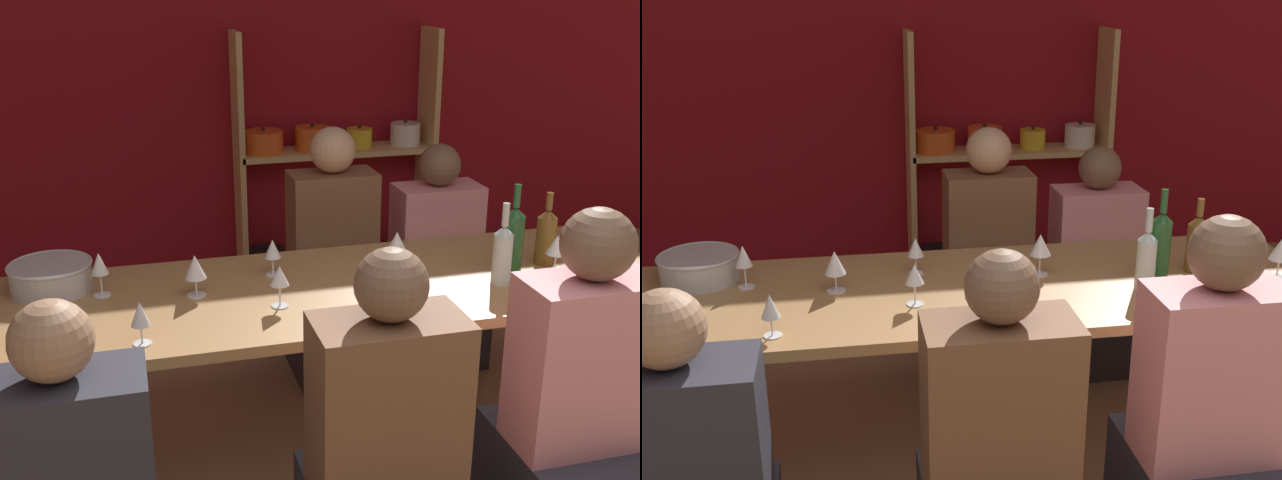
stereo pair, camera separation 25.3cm
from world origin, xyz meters
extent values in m
cube|color=maroon|center=(0.00, 3.83, 1.35)|extent=(8.80, 0.06, 2.70)
cube|color=tan|center=(-0.18, 3.63, 0.78)|extent=(0.04, 0.30, 1.57)
cube|color=tan|center=(1.08, 3.63, 0.78)|extent=(0.04, 0.30, 1.57)
cube|color=tan|center=(0.45, 3.63, 0.02)|extent=(1.27, 0.30, 0.04)
cylinder|color=black|center=(-0.02, 3.63, 0.10)|extent=(0.25, 0.25, 0.13)
sphere|color=black|center=(-0.02, 3.63, 0.18)|extent=(0.02, 0.02, 0.02)
cylinder|color=gold|center=(0.29, 3.63, 0.09)|extent=(0.21, 0.21, 0.12)
sphere|color=black|center=(0.29, 3.63, 0.17)|extent=(0.02, 0.02, 0.02)
cylinder|color=#235BAD|center=(0.61, 3.63, 0.09)|extent=(0.17, 0.17, 0.10)
sphere|color=black|center=(0.61, 3.63, 0.15)|extent=(0.02, 0.02, 0.02)
cylinder|color=red|center=(0.93, 3.63, 0.10)|extent=(0.17, 0.17, 0.13)
sphere|color=black|center=(0.93, 3.63, 0.17)|extent=(0.02, 0.02, 0.02)
cube|color=tan|center=(0.45, 3.63, 0.80)|extent=(1.27, 0.30, 0.04)
cylinder|color=#E0561E|center=(-0.02, 3.63, 0.89)|extent=(0.25, 0.25, 0.14)
sphere|color=black|center=(-0.02, 3.63, 0.97)|extent=(0.02, 0.02, 0.02)
cylinder|color=#E0561E|center=(0.29, 3.63, 0.89)|extent=(0.22, 0.22, 0.15)
sphere|color=black|center=(0.29, 3.63, 0.98)|extent=(0.02, 0.02, 0.02)
cylinder|color=gold|center=(0.61, 3.63, 0.88)|extent=(0.16, 0.16, 0.12)
sphere|color=black|center=(0.61, 3.63, 0.95)|extent=(0.02, 0.02, 0.02)
cylinder|color=silver|center=(0.93, 3.63, 0.89)|extent=(0.20, 0.20, 0.14)
sphere|color=black|center=(0.93, 3.63, 0.97)|extent=(0.02, 0.02, 0.02)
cube|color=#AD7F4C|center=(-0.19, 1.54, 0.75)|extent=(2.74, 0.82, 0.04)
cube|color=#AD7F4C|center=(1.11, 1.87, 0.37)|extent=(0.08, 0.08, 0.73)
cylinder|color=#B7BABC|center=(-1.17, 1.77, 0.82)|extent=(0.29, 0.29, 0.10)
torus|color=#B7BABC|center=(-1.17, 1.77, 0.87)|extent=(0.30, 0.30, 0.01)
cylinder|color=brown|center=(0.72, 1.55, 0.87)|extent=(0.08, 0.08, 0.19)
cone|color=brown|center=(0.72, 1.55, 0.98)|extent=(0.08, 0.08, 0.03)
cylinder|color=brown|center=(0.72, 1.55, 1.04)|extent=(0.03, 0.03, 0.07)
cylinder|color=#B2C6C1|center=(0.46, 1.41, 0.87)|extent=(0.07, 0.07, 0.19)
cone|color=#B2C6C1|center=(0.46, 1.41, 0.98)|extent=(0.07, 0.07, 0.03)
cylinder|color=#B2C6C1|center=(0.46, 1.41, 1.04)|extent=(0.03, 0.03, 0.09)
cylinder|color=#1E4C23|center=(0.55, 1.49, 0.89)|extent=(0.08, 0.08, 0.23)
cone|color=#1E4C23|center=(0.55, 1.49, 1.02)|extent=(0.08, 0.08, 0.03)
cylinder|color=#1E4C23|center=(0.55, 1.49, 1.08)|extent=(0.03, 0.03, 0.09)
cylinder|color=white|center=(-0.39, 1.41, 0.78)|extent=(0.06, 0.06, 0.00)
cylinder|color=white|center=(-0.39, 1.41, 0.82)|extent=(0.01, 0.01, 0.08)
cone|color=white|center=(-0.39, 1.41, 0.89)|extent=(0.07, 0.07, 0.07)
cylinder|color=beige|center=(-0.39, 1.41, 0.87)|extent=(0.04, 0.04, 0.03)
cylinder|color=white|center=(-1.00, 1.67, 0.78)|extent=(0.06, 0.06, 0.00)
cylinder|color=white|center=(-1.00, 1.67, 0.82)|extent=(0.01, 0.01, 0.08)
cone|color=white|center=(-1.00, 1.67, 0.90)|extent=(0.06, 0.06, 0.08)
cylinder|color=maroon|center=(-1.00, 1.67, 0.88)|extent=(0.04, 0.04, 0.03)
cylinder|color=white|center=(0.12, 1.61, 0.78)|extent=(0.07, 0.07, 0.00)
cylinder|color=white|center=(0.12, 1.61, 0.82)|extent=(0.01, 0.01, 0.08)
cone|color=white|center=(0.12, 1.61, 0.90)|extent=(0.08, 0.08, 0.08)
cylinder|color=maroon|center=(0.12, 1.61, 0.88)|extent=(0.05, 0.05, 0.03)
cylinder|color=white|center=(-0.67, 1.58, 0.78)|extent=(0.07, 0.07, 0.00)
cylinder|color=white|center=(-0.67, 1.58, 0.81)|extent=(0.01, 0.01, 0.07)
cone|color=white|center=(-0.67, 1.58, 0.89)|extent=(0.08, 0.08, 0.09)
cylinder|color=beige|center=(-0.67, 1.58, 0.86)|extent=(0.04, 0.04, 0.03)
cylinder|color=white|center=(-0.87, 1.24, 0.78)|extent=(0.06, 0.06, 0.00)
cylinder|color=white|center=(-0.87, 1.24, 0.81)|extent=(0.01, 0.01, 0.06)
cone|color=white|center=(-0.87, 1.24, 0.88)|extent=(0.06, 0.06, 0.08)
cylinder|color=white|center=(-0.36, 1.70, 0.78)|extent=(0.06, 0.06, 0.00)
cylinder|color=white|center=(-0.36, 1.70, 0.81)|extent=(0.01, 0.01, 0.07)
cone|color=white|center=(-0.36, 1.70, 0.88)|extent=(0.06, 0.06, 0.07)
cylinder|color=maroon|center=(-0.36, 1.70, 0.86)|extent=(0.04, 0.04, 0.03)
cylinder|color=white|center=(1.01, 1.43, 0.78)|extent=(0.06, 0.06, 0.00)
cylinder|color=white|center=(1.01, 1.43, 0.81)|extent=(0.01, 0.01, 0.07)
cone|color=white|center=(1.01, 1.43, 0.89)|extent=(0.08, 0.08, 0.08)
cylinder|color=beige|center=(1.01, 1.43, 0.87)|extent=(0.04, 0.04, 0.03)
cylinder|color=white|center=(0.69, 1.41, 0.78)|extent=(0.06, 0.06, 0.00)
cylinder|color=white|center=(0.69, 1.41, 0.82)|extent=(0.01, 0.01, 0.09)
cone|color=white|center=(0.69, 1.41, 0.90)|extent=(0.08, 0.08, 0.08)
cylinder|color=beige|center=(0.69, 1.41, 0.89)|extent=(0.04, 0.04, 0.03)
cube|color=#2D2D38|center=(-1.09, 0.81, 0.67)|extent=(0.44, 0.24, 0.51)
sphere|color=#9E7556|center=(-1.09, 0.81, 1.03)|extent=(0.21, 0.21, 0.21)
cube|color=#2D2D38|center=(0.60, 2.32, 0.21)|extent=(0.42, 0.53, 0.42)
cube|color=pink|center=(0.60, 2.32, 0.66)|extent=(0.42, 0.23, 0.49)
sphere|color=brown|center=(0.60, 2.32, 1.01)|extent=(0.21, 0.21, 0.21)
cube|color=pink|center=(0.43, 0.82, 0.75)|extent=(0.42, 0.23, 0.55)
sphere|color=brown|center=(0.43, 0.82, 1.13)|extent=(0.22, 0.22, 0.22)
cube|color=#2D2D38|center=(0.05, 2.29, 0.22)|extent=(0.40, 0.50, 0.44)
cube|color=brown|center=(0.05, 2.29, 0.73)|extent=(0.40, 0.22, 0.57)
sphere|color=tan|center=(0.05, 2.29, 1.12)|extent=(0.21, 0.21, 0.21)
cube|color=brown|center=(-0.23, 0.75, 0.73)|extent=(0.42, 0.23, 0.55)
sphere|color=brown|center=(-0.23, 0.75, 1.10)|extent=(0.20, 0.20, 0.20)
camera|label=1|loc=(-0.87, -0.95, 1.86)|focal=42.00mm
camera|label=2|loc=(-0.63, -1.00, 1.86)|focal=42.00mm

